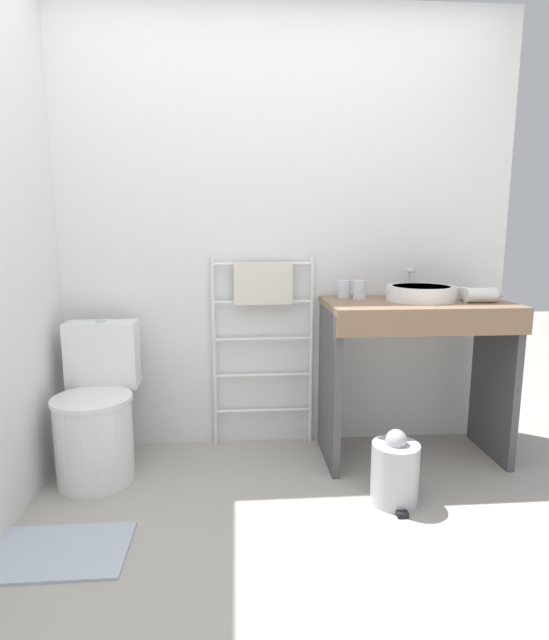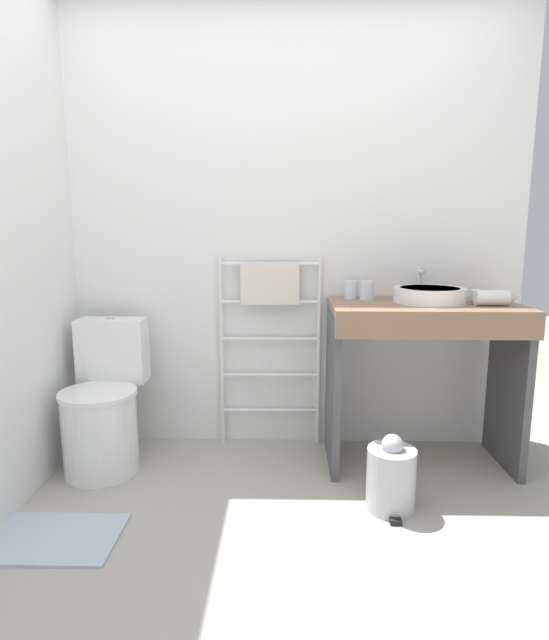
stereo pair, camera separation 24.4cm
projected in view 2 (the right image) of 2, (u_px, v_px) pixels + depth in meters
ground_plane at (286, 608)px, 1.69m from camera, size 12.00×12.00×0.00m
wall_back at (287, 234)px, 2.90m from camera, size 2.70×0.12×2.49m
toilet at (104, 410)px, 2.66m from camera, size 0.40×0.53×0.79m
towel_radiator at (271, 313)px, 2.87m from camera, size 0.60×0.06×1.12m
vanity_counter at (423, 357)px, 2.64m from camera, size 0.98×0.55×0.89m
sink_basin at (430, 295)px, 2.63m from camera, size 0.37×0.37×0.08m
faucet at (421, 280)px, 2.81m from camera, size 0.02×0.10×0.16m
cup_near_wall at (352, 290)px, 2.78m from camera, size 0.08×0.08×0.10m
cup_near_edge at (368, 291)px, 2.73m from camera, size 0.08×0.08×0.10m
hair_dryer at (493, 298)px, 2.53m from camera, size 0.22×0.18×0.08m
trash_bin at (392, 477)px, 2.28m from camera, size 0.22×0.26×0.36m
bath_mat at (52, 538)px, 2.07m from camera, size 0.56×0.36×0.01m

